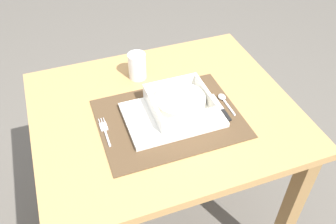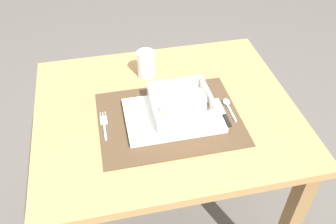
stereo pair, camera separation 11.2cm
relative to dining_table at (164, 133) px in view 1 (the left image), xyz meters
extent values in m
plane|color=#59544C|center=(0.00, 0.00, -0.60)|extent=(6.00, 6.00, 0.00)
cube|color=#B2844C|center=(0.00, 0.00, 0.10)|extent=(0.84, 0.71, 0.03)
cube|color=olive|center=(0.37, -0.30, -0.26)|extent=(0.05, 0.05, 0.69)
cube|color=olive|center=(-0.37, 0.30, -0.26)|extent=(0.05, 0.05, 0.69)
cube|color=olive|center=(0.37, 0.30, -0.26)|extent=(0.05, 0.05, 0.69)
cube|color=#4C3823|center=(0.00, -0.05, 0.12)|extent=(0.44, 0.34, 0.00)
cube|color=white|center=(0.01, -0.05, 0.13)|extent=(0.30, 0.21, 0.02)
cube|color=white|center=(0.04, -0.03, 0.14)|extent=(0.19, 0.19, 0.01)
cube|color=white|center=(-0.05, -0.03, 0.16)|extent=(0.01, 0.19, 0.04)
cube|color=white|center=(0.13, -0.03, 0.16)|extent=(0.01, 0.19, 0.04)
cube|color=white|center=(0.04, -0.12, 0.16)|extent=(0.17, 0.01, 0.04)
cube|color=white|center=(0.04, 0.06, 0.16)|extent=(0.17, 0.01, 0.04)
cylinder|color=silver|center=(0.04, -0.03, 0.16)|extent=(0.16, 0.16, 0.03)
cube|color=silver|center=(-0.20, -0.07, 0.12)|extent=(0.01, 0.07, 0.00)
cube|color=silver|center=(-0.20, -0.02, 0.12)|extent=(0.02, 0.04, 0.00)
cylinder|color=silver|center=(-0.21, 0.01, 0.12)|extent=(0.00, 0.02, 0.00)
cylinder|color=silver|center=(-0.20, 0.01, 0.12)|extent=(0.00, 0.02, 0.00)
cylinder|color=silver|center=(-0.20, 0.01, 0.12)|extent=(0.00, 0.02, 0.00)
cube|color=silver|center=(0.20, -0.07, 0.12)|extent=(0.01, 0.08, 0.00)
ellipsoid|color=silver|center=(0.20, -0.02, 0.12)|extent=(0.02, 0.03, 0.01)
cube|color=black|center=(0.17, -0.10, 0.12)|extent=(0.01, 0.05, 0.01)
cube|color=silver|center=(0.17, -0.03, 0.12)|extent=(0.01, 0.08, 0.00)
cube|color=#59331E|center=(0.15, -0.08, 0.12)|extent=(0.01, 0.06, 0.01)
cube|color=silver|center=(0.15, -0.01, 0.12)|extent=(0.01, 0.08, 0.00)
cylinder|color=white|center=(-0.03, 0.20, 0.16)|extent=(0.06, 0.06, 0.10)
cylinder|color=#338C3F|center=(-0.03, 0.20, 0.15)|extent=(0.05, 0.05, 0.06)
camera|label=1|loc=(-0.29, -0.83, 0.90)|focal=38.66mm
camera|label=2|loc=(-0.18, -0.86, 0.90)|focal=38.66mm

